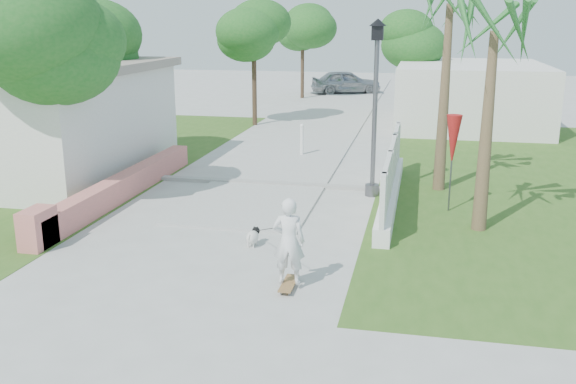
% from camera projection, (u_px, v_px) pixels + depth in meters
% --- Properties ---
extents(ground, '(90.00, 90.00, 0.00)m').
position_uv_depth(ground, '(192.00, 264.00, 11.99)').
color(ground, '#B7B7B2').
rests_on(ground, ground).
extents(path_strip, '(3.20, 36.00, 0.06)m').
position_uv_depth(path_strip, '(336.00, 113.00, 30.88)').
color(path_strip, '#B7B7B2').
rests_on(path_strip, ground).
extents(curb, '(6.50, 0.25, 0.10)m').
position_uv_depth(curb, '(268.00, 183.00, 17.65)').
color(curb, '#999993').
rests_on(curb, ground).
extents(grass_left, '(8.00, 20.00, 0.01)m').
position_uv_depth(grass_left, '(74.00, 159.00, 20.94)').
color(grass_left, '#325A1C').
rests_on(grass_left, ground).
extents(grass_right, '(8.00, 20.00, 0.01)m').
position_uv_depth(grass_right, '(524.00, 180.00, 18.16)').
color(grass_right, '#325A1C').
rests_on(grass_right, ground).
extents(pink_wall, '(0.45, 8.20, 0.80)m').
position_uv_depth(pink_wall, '(115.00, 190.00, 15.93)').
color(pink_wall, '#E17C73').
rests_on(pink_wall, ground).
extents(house_left, '(8.40, 7.40, 3.23)m').
position_uv_depth(house_left, '(3.00, 117.00, 18.83)').
color(house_left, silver).
rests_on(house_left, ground).
extents(lattice_fence, '(0.35, 7.00, 1.50)m').
position_uv_depth(lattice_fence, '(391.00, 181.00, 15.90)').
color(lattice_fence, white).
rests_on(lattice_fence, ground).
extents(building_right, '(6.00, 8.00, 2.60)m').
position_uv_depth(building_right, '(469.00, 94.00, 27.46)').
color(building_right, silver).
rests_on(building_right, ground).
extents(street_lamp, '(0.44, 0.44, 4.44)m').
position_uv_depth(street_lamp, '(375.00, 102.00, 15.98)').
color(street_lamp, '#59595E').
rests_on(street_lamp, ground).
extents(bollard, '(0.14, 0.14, 1.09)m').
position_uv_depth(bollard, '(302.00, 139.00, 21.25)').
color(bollard, white).
rests_on(bollard, ground).
extents(patio_umbrella, '(0.36, 0.36, 2.30)m').
position_uv_depth(patio_umbrella, '(453.00, 141.00, 14.85)').
color(patio_umbrella, '#59595E').
rests_on(patio_umbrella, ground).
extents(tree_left_near, '(3.60, 3.60, 5.28)m').
position_uv_depth(tree_left_near, '(46.00, 46.00, 14.70)').
color(tree_left_near, '#4C3826').
rests_on(tree_left_near, ground).
extents(tree_left_mid, '(3.20, 3.20, 4.85)m').
position_uv_depth(tree_left_mid, '(116.00, 49.00, 20.18)').
color(tree_left_mid, '#4C3826').
rests_on(tree_left_mid, ground).
extents(tree_path_left, '(3.40, 3.40, 5.23)m').
position_uv_depth(tree_path_left, '(254.00, 34.00, 26.68)').
color(tree_path_left, '#4C3826').
rests_on(tree_path_left, ground).
extents(tree_path_right, '(3.00, 3.00, 4.79)m').
position_uv_depth(tree_path_right, '(407.00, 40.00, 29.31)').
color(tree_path_right, '#4C3826').
rests_on(tree_path_right, ground).
extents(tree_path_far, '(3.20, 3.20, 5.17)m').
position_uv_depth(tree_path_far, '(303.00, 30.00, 36.09)').
color(tree_path_far, '#4C3826').
rests_on(tree_path_far, ground).
extents(palm_far, '(1.80, 1.80, 5.30)m').
position_uv_depth(palm_far, '(449.00, 17.00, 16.05)').
color(palm_far, brown).
rests_on(palm_far, ground).
extents(palm_near, '(1.80, 1.80, 4.70)m').
position_uv_depth(palm_near, '(494.00, 43.00, 12.91)').
color(palm_near, brown).
rests_on(palm_near, ground).
extents(skateboarder, '(1.42, 2.47, 1.59)m').
position_uv_depth(skateboarder, '(268.00, 231.00, 11.68)').
color(skateboarder, olive).
rests_on(skateboarder, ground).
extents(dog, '(0.29, 0.54, 0.37)m').
position_uv_depth(dog, '(253.00, 236.00, 12.89)').
color(dog, silver).
rests_on(dog, ground).
extents(parked_car, '(4.51, 2.95, 1.43)m').
position_uv_depth(parked_car, '(346.00, 82.00, 39.08)').
color(parked_car, '#9B9DA2').
rests_on(parked_car, ground).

